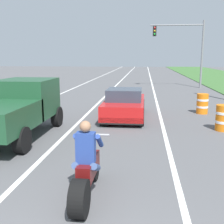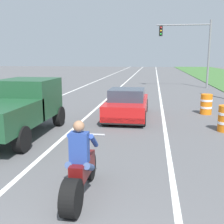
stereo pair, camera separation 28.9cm
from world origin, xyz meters
name	(u,v)px [view 2 (the right image)]	position (x,y,z in m)	size (l,w,h in m)	color
lane_stripe_left_solid	(72,91)	(-5.40, 20.00, 0.00)	(0.14, 120.00, 0.01)	white
lane_stripe_right_solid	(160,93)	(1.80, 20.00, 0.00)	(0.14, 120.00, 0.01)	white
lane_stripe_centre_dashed	(115,92)	(-1.80, 20.00, 0.00)	(0.14, 120.00, 0.01)	white
motorcycle_with_rider	(80,172)	(-0.08, 2.58, 0.59)	(0.70, 2.21, 1.62)	black
sports_car_red	(127,104)	(0.11, 10.39, 0.63)	(1.84, 4.30, 1.37)	red
pickup_truck_left_lane_dark_green	(18,106)	(-3.39, 6.70, 1.11)	(2.02, 4.80, 1.98)	#1E4C2D
traffic_light_mast_near	(192,43)	(4.64, 24.04, 4.01)	(4.79, 0.34, 6.00)	gray
construction_barrel_mid	(206,104)	(3.92, 11.78, 0.50)	(0.58, 0.58, 1.00)	orange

